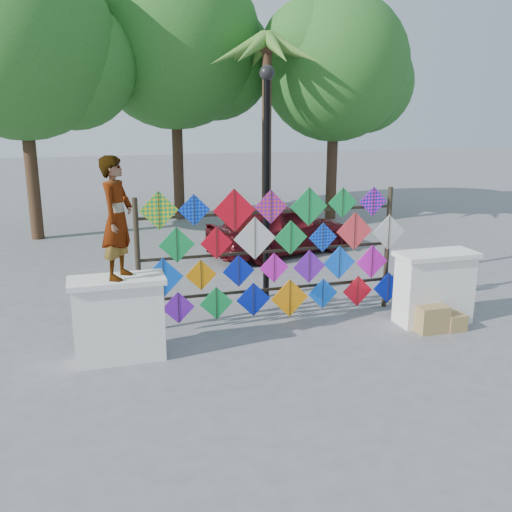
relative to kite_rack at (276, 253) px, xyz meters
name	(u,v)px	position (x,y,z in m)	size (l,w,h in m)	color
ground	(285,334)	(-0.09, -0.73, -1.23)	(80.00, 80.00, 0.00)	gray
parapet_left	(119,318)	(-2.79, -0.93, -0.58)	(1.40, 0.65, 1.28)	white
parapet_right	(434,287)	(2.61, -0.93, -0.58)	(1.40, 0.65, 1.28)	white
kite_rack	(276,253)	(0.00, 0.00, 0.00)	(4.93, 0.24, 2.41)	black
tree_west	(23,44)	(-4.49, 8.30, 4.15)	(5.85, 5.20, 8.01)	#4C3420
tree_mid	(177,42)	(0.02, 10.30, 4.55)	(6.30, 5.60, 8.61)	#4C3420
tree_east	(337,68)	(5.00, 8.80, 3.76)	(5.40, 4.80, 7.42)	#4C3420
palm_tree	(267,63)	(2.11, 7.27, 3.72)	(3.62, 3.62, 5.83)	#4C3420
vendor_woman	(117,218)	(-2.72, -0.93, 0.94)	(0.65, 0.42, 1.77)	#99999E
sedan	(280,229)	(1.61, 4.52, -0.56)	(1.58, 3.93, 1.34)	#4C0D13
lamppost	(267,162)	(0.21, 1.27, 1.46)	(0.28, 0.28, 4.46)	black
cardboard_box_near	(429,318)	(2.34, -1.26, -1.00)	(0.52, 0.46, 0.46)	#A3814F
cardboard_box_far	(454,322)	(2.77, -1.36, -1.08)	(0.34, 0.31, 0.29)	#A3814F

